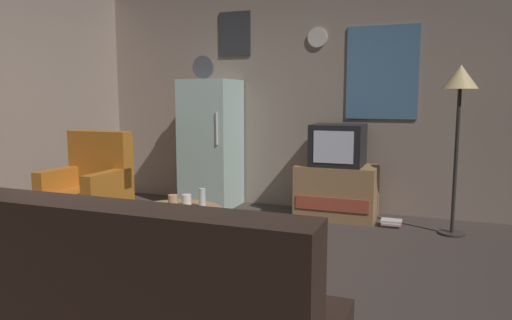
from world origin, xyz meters
TOP-DOWN VIEW (x-y plane):
  - ground_plane at (0.00, 0.00)m, footprint 12.00×12.00m
  - wall_with_art at (0.01, 2.45)m, footprint 5.20×0.12m
  - fridge at (-0.95, 2.09)m, footprint 0.60×0.62m
  - tv_stand at (0.56, 2.06)m, footprint 0.84×0.53m
  - crt_tv at (0.56, 2.06)m, footprint 0.54×0.51m
  - standing_lamp at (1.72, 1.82)m, footprint 0.32×0.32m
  - coffee_table at (-0.33, 0.19)m, footprint 0.72×0.72m
  - wine_glass at (-0.16, 0.33)m, footprint 0.05×0.05m
  - mug_ceramic_white at (-0.30, 0.33)m, footprint 0.08×0.08m
  - mug_ceramic_tan at (-0.40, 0.28)m, footprint 0.08×0.08m
  - armchair at (-1.63, 0.73)m, footprint 0.68×0.68m
  - book_stack at (1.15, 1.89)m, footprint 0.20×0.17m

SIDE VIEW (x-z plane):
  - ground_plane at x=0.00m, z-range 0.00..0.00m
  - book_stack at x=1.15m, z-range 0.00..0.07m
  - coffee_table at x=-0.33m, z-range 0.00..0.43m
  - tv_stand at x=0.56m, z-range 0.00..0.57m
  - armchair at x=-1.63m, z-range -0.14..0.82m
  - mug_ceramic_white at x=-0.30m, z-range 0.43..0.52m
  - mug_ceramic_tan at x=-0.40m, z-range 0.43..0.52m
  - wine_glass at x=-0.16m, z-range 0.43..0.58m
  - fridge at x=-0.95m, z-range -0.13..1.64m
  - crt_tv at x=0.56m, z-range 0.57..1.01m
  - wall_with_art at x=0.01m, z-range 0.00..2.62m
  - standing_lamp at x=1.72m, z-range 0.56..2.15m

